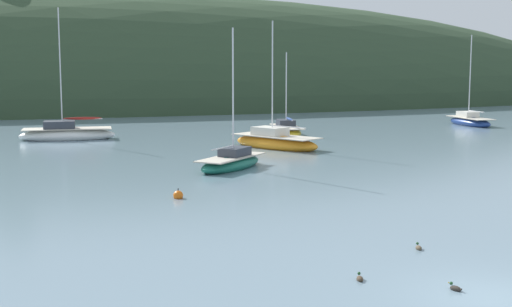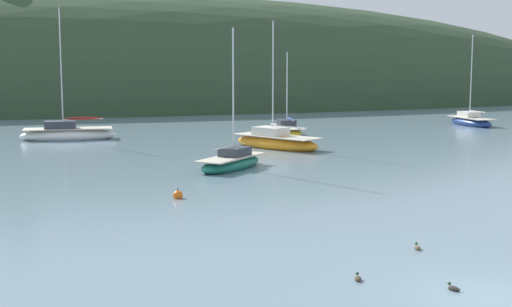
# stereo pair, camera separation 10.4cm
# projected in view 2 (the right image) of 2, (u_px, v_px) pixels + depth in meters

# --- Properties ---
(ground_plane) EXTENTS (400.00, 400.00, 0.00)m
(ground_plane) POSITION_uv_depth(u_px,v_px,m) (491.00, 299.00, 17.91)
(ground_plane) COLOR slate
(far_shoreline_hill) EXTENTS (150.00, 36.00, 30.60)m
(far_shoreline_hill) POSITION_uv_depth(u_px,v_px,m) (121.00, 106.00, 92.24)
(far_shoreline_hill) COLOR #2D422B
(far_shoreline_hill) RESTS_ON ground
(sailboat_teal_outer) EXTENTS (2.33, 6.10, 8.52)m
(sailboat_teal_outer) POSITION_uv_depth(u_px,v_px,m) (471.00, 121.00, 65.80)
(sailboat_teal_outer) COLOR navy
(sailboat_teal_outer) RESTS_ON ground
(sailboat_cream_ketch) EXTENTS (2.81, 6.10, 6.84)m
(sailboat_cream_ketch) POSITION_uv_depth(u_px,v_px,m) (287.00, 130.00, 57.18)
(sailboat_cream_ketch) COLOR gold
(sailboat_cream_ketch) RESTS_ON ground
(sailboat_black_sloop) EXTENTS (7.30, 2.96, 10.15)m
(sailboat_black_sloop) POSITION_uv_depth(u_px,v_px,m) (68.00, 134.00, 53.93)
(sailboat_black_sloop) COLOR white
(sailboat_black_sloop) RESTS_ON ground
(sailboat_grey_yawl) EXTENTS (5.61, 7.29, 8.90)m
(sailboat_grey_yawl) POSITION_uv_depth(u_px,v_px,m) (276.00, 142.00, 48.74)
(sailboat_grey_yawl) COLOR orange
(sailboat_grey_yawl) RESTS_ON ground
(sailboat_red_portside) EXTENTS (5.24, 5.21, 7.97)m
(sailboat_red_portside) POSITION_uv_depth(u_px,v_px,m) (231.00, 162.00, 39.47)
(sailboat_red_portside) COLOR #196B56
(sailboat_red_portside) RESTS_ON ground
(mooring_buoy_channel) EXTENTS (0.44, 0.44, 0.54)m
(mooring_buoy_channel) POSITION_uv_depth(u_px,v_px,m) (178.00, 195.00, 31.00)
(mooring_buoy_channel) COLOR orange
(mooring_buoy_channel) RESTS_ON ground
(duck_trailing) EXTENTS (0.28, 0.42, 0.24)m
(duck_trailing) POSITION_uv_depth(u_px,v_px,m) (454.00, 289.00, 18.57)
(duck_trailing) COLOR #2D2823
(duck_trailing) RESTS_ON ground
(duck_straggler) EXTENTS (0.27, 0.42, 0.24)m
(duck_straggler) POSITION_uv_depth(u_px,v_px,m) (358.00, 279.00, 19.42)
(duck_straggler) COLOR #473828
(duck_straggler) RESTS_ON ground
(duck_lone_right) EXTENTS (0.25, 0.42, 0.24)m
(duck_lone_right) POSITION_uv_depth(u_px,v_px,m) (417.00, 248.00, 22.60)
(duck_lone_right) COLOR brown
(duck_lone_right) RESTS_ON ground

